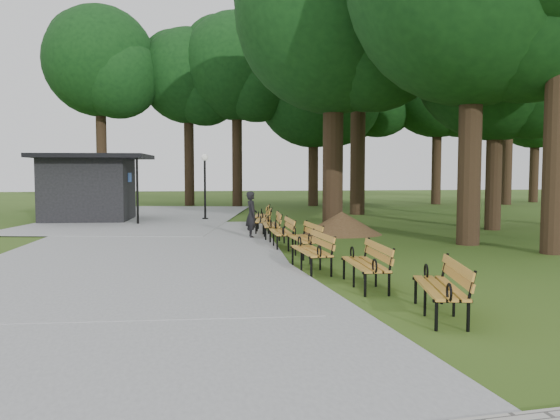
{
  "coord_description": "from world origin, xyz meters",
  "views": [
    {
      "loc": [
        -2.14,
        -13.37,
        2.25
      ],
      "look_at": [
        0.03,
        2.91,
        1.1
      ],
      "focal_mm": 35.89,
      "sensor_mm": 36.0,
      "label": 1
    }
  ],
  "objects": [
    {
      "name": "bench_5",
      "position": [
        0.02,
        5.17,
        0.44
      ],
      "size": [
        0.74,
        1.93,
        0.88
      ],
      "primitive_type": null,
      "rotation": [
        0.0,
        0.0,
        -1.63
      ],
      "color": "#C2832C",
      "rests_on": "ground"
    },
    {
      "name": "person",
      "position": [
        -0.63,
        5.21,
        0.79
      ],
      "size": [
        0.43,
        0.6,
        1.57
      ],
      "primitive_type": "imported",
      "rotation": [
        0.0,
        0.0,
        1.66
      ],
      "color": "black",
      "rests_on": "ground"
    },
    {
      "name": "tree_backdrop",
      "position": [
        6.37,
        23.08,
        8.33
      ],
      "size": [
        37.4,
        10.2,
        16.66
      ],
      "primitive_type": null,
      "color": "black",
      "rests_on": "ground"
    },
    {
      "name": "bench_4",
      "position": [
        0.05,
        2.91,
        0.44
      ],
      "size": [
        0.65,
        1.9,
        0.88
      ],
      "primitive_type": null,
      "rotation": [
        0.0,
        0.0,
        -1.56
      ],
      "color": "#C2832C",
      "rests_on": "ground"
    },
    {
      "name": "ground",
      "position": [
        0.0,
        0.0,
        0.0
      ],
      "size": [
        100.0,
        100.0,
        0.0
      ],
      "primitive_type": "plane",
      "color": "#2E4B15",
      "rests_on": "ground"
    },
    {
      "name": "bench_2",
      "position": [
        0.2,
        -1.06,
        0.44
      ],
      "size": [
        0.81,
        1.95,
        0.88
      ],
      "primitive_type": null,
      "rotation": [
        0.0,
        0.0,
        -1.48
      ],
      "color": "#C2832C",
      "rests_on": "ground"
    },
    {
      "name": "lamp_post",
      "position": [
        -2.17,
        12.42,
        2.19
      ],
      "size": [
        0.32,
        0.32,
        3.03
      ],
      "color": "black",
      "rests_on": "ground"
    },
    {
      "name": "dirt_mound",
      "position": [
        2.63,
        5.88,
        0.41
      ],
      "size": [
        2.39,
        2.39,
        0.82
      ],
      "primitive_type": "cone",
      "color": "#47301C",
      "rests_on": "ground"
    },
    {
      "name": "lawn_tree_2",
      "position": [
        2.85,
        8.28,
        8.28
      ],
      "size": [
        7.7,
        7.7,
        12.18
      ],
      "color": "black",
      "rests_on": "ground"
    },
    {
      "name": "bench_7",
      "position": [
        0.07,
        8.96,
        0.44
      ],
      "size": [
        0.95,
        1.98,
        0.88
      ],
      "primitive_type": null,
      "rotation": [
        0.0,
        0.0,
        -1.74
      ],
      "color": "#C2832C",
      "rests_on": "ground"
    },
    {
      "name": "bench_1",
      "position": [
        0.9,
        -2.97,
        0.44
      ],
      "size": [
        0.67,
        1.91,
        0.88
      ],
      "primitive_type": null,
      "rotation": [
        0.0,
        0.0,
        -1.58
      ],
      "color": "#C2832C",
      "rests_on": "ground"
    },
    {
      "name": "lawn_tree_4",
      "position": [
        5.64,
        14.75,
        9.37
      ],
      "size": [
        7.45,
        7.45,
        13.15
      ],
      "color": "black",
      "rests_on": "ground"
    },
    {
      "name": "bench_6",
      "position": [
        -0.07,
        6.87,
        0.44
      ],
      "size": [
        0.91,
        1.97,
        0.88
      ],
      "primitive_type": null,
      "rotation": [
        0.0,
        0.0,
        -1.71
      ],
      "color": "#C2832C",
      "rests_on": "ground"
    },
    {
      "name": "bench_0",
      "position": [
        1.43,
        -5.25,
        0.44
      ],
      "size": [
        1.0,
        1.99,
        0.88
      ],
      "primitive_type": null,
      "rotation": [
        0.0,
        0.0,
        -1.77
      ],
      "color": "#C2832C",
      "rests_on": "ground"
    },
    {
      "name": "bench_3",
      "position": [
        0.43,
        1.2,
        0.44
      ],
      "size": [
        0.8,
        1.95,
        0.88
      ],
      "primitive_type": null,
      "rotation": [
        0.0,
        0.0,
        -1.49
      ],
      "color": "#C2832C",
      "rests_on": "ground"
    },
    {
      "name": "kiosk",
      "position": [
        -7.36,
        12.63,
        1.49
      ],
      "size": [
        4.94,
        4.34,
        2.99
      ],
      "primitive_type": null,
      "rotation": [
        0.0,
        0.0,
        -0.04
      ],
      "color": "black",
      "rests_on": "ground"
    },
    {
      "name": "path",
      "position": [
        -4.0,
        3.0,
        0.03
      ],
      "size": [
        12.0,
        38.0,
        0.06
      ],
      "primitive_type": "cube",
      "color": "gray",
      "rests_on": "ground"
    },
    {
      "name": "lawn_tree_1",
      "position": [
        8.74,
        6.69,
        6.5
      ],
      "size": [
        6.3,
        6.3,
        9.68
      ],
      "color": "black",
      "rests_on": "ground"
    }
  ]
}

